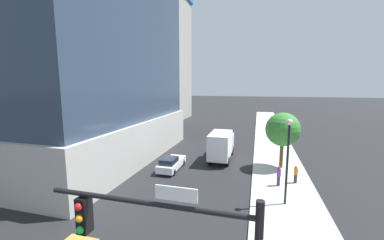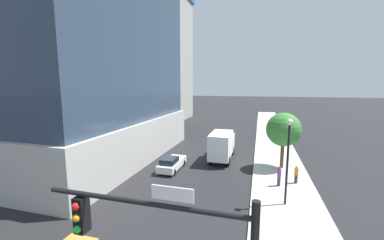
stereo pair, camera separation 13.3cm
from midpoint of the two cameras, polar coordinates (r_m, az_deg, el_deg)
The scene contains 8 objects.
sidewalk at distance 23.26m, azimuth 21.06°, elevation -14.38°, with size 5.26×120.00×0.15m, color #B2AFA8.
construction_building at distance 65.06m, azimuth -7.56°, elevation 16.57°, with size 19.60×15.13×41.39m.
street_lamp at distance 18.45m, azimuth 22.21°, elevation -6.68°, with size 0.44×0.44×6.34m.
street_tree at distance 26.58m, azimuth 21.18°, elevation -2.18°, with size 3.52×3.52×5.89m.
car_white at distance 25.49m, azimuth -4.76°, elevation -10.29°, with size 1.77×4.55×1.48m.
box_truck at distance 28.54m, azimuth 7.31°, elevation -5.82°, with size 2.29×6.71×3.44m.
pedestrian_purple_shirt at distance 22.51m, azimuth 20.28°, elevation -12.43°, with size 0.34×0.34×1.76m.
pedestrian_orange_shirt at distance 23.69m, azimuth 23.83°, elevation -11.80°, with size 0.34×0.34×1.62m.
Camera 2 is at (6.11, -1.41, 8.81)m, focal length 22.28 mm.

